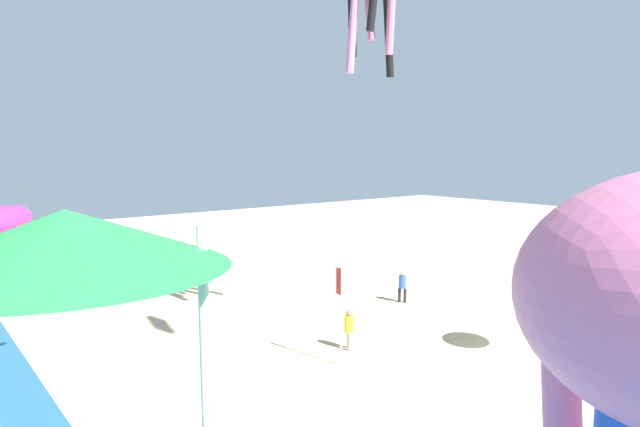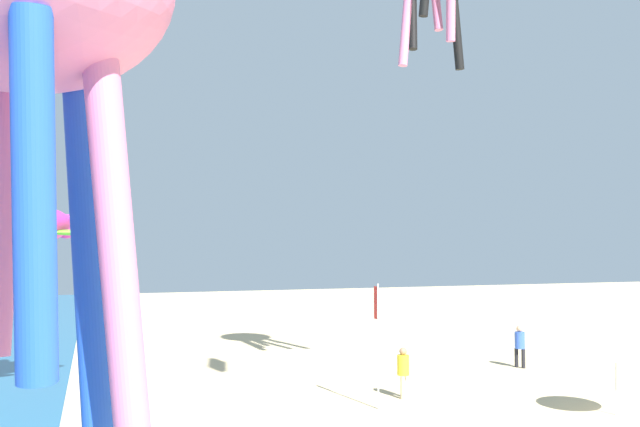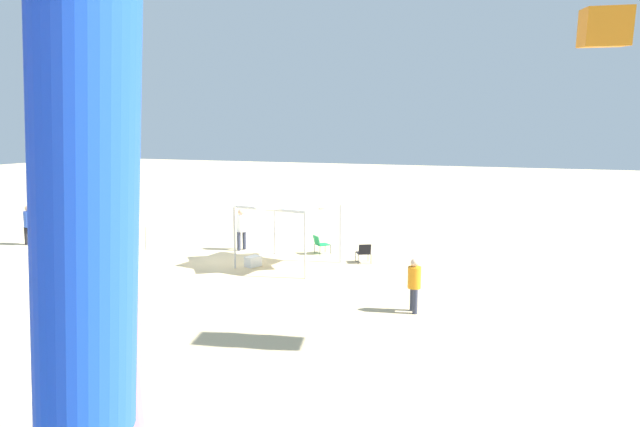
% 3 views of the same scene
% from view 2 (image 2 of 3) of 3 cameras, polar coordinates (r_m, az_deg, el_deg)
% --- Properties ---
extents(beach_umbrella, '(2.13, 2.12, 2.36)m').
position_cam_2_polar(beach_umbrella, '(24.01, 23.76, -10.52)').
color(beach_umbrella, silver).
rests_on(beach_umbrella, ground).
extents(banner_flag, '(0.36, 0.06, 4.16)m').
position_cam_2_polar(banner_flag, '(23.00, 4.89, -10.08)').
color(banner_flag, silver).
rests_on(banner_flag, ground).
extents(person_by_tent, '(0.43, 0.42, 1.78)m').
position_cam_2_polar(person_by_tent, '(24.83, 7.05, -12.89)').
color(person_by_tent, '#C6B28C').
rests_on(person_by_tent, ground).
extents(person_kite_handler, '(0.46, 0.44, 1.85)m').
position_cam_2_polar(person_kite_handler, '(31.63, 16.55, -10.46)').
color(person_kite_handler, black).
rests_on(person_kite_handler, ground).
extents(kite_turtle_magenta, '(5.09, 5.08, 2.19)m').
position_cam_2_polar(kite_turtle_magenta, '(27.00, -23.84, -1.14)').
color(kite_turtle_magenta, '#E02D9E').
extents(kite_octopus_pink, '(2.55, 2.55, 5.67)m').
position_cam_2_polar(kite_octopus_pink, '(6.35, -24.09, 15.06)').
color(kite_octopus_pink, pink).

